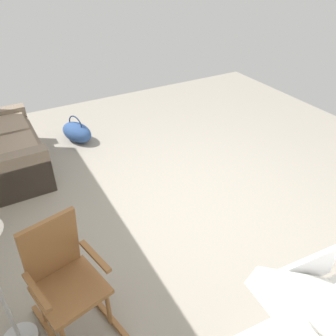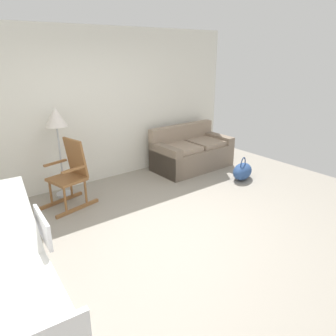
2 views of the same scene
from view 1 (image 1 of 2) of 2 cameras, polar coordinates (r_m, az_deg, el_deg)
ground_plane at (r=4.11m, az=3.36°, el=-6.26°), size 7.28×7.28×0.00m
couch at (r=5.04m, az=-25.90°, el=2.60°), size 1.61×0.87×0.85m
rocking_chair at (r=2.83m, az=-16.95°, el=-17.43°), size 0.85×0.63×1.05m
duffel_bag at (r=5.51m, az=-15.05°, el=5.86°), size 0.64×0.51×0.43m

